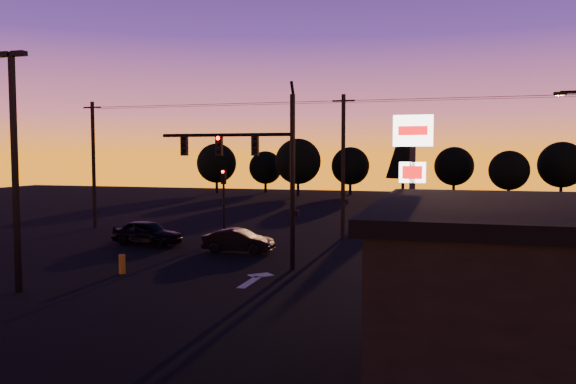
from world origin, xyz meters
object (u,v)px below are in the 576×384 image
parking_lot_light (14,155)px  bollard (122,264)px  car_mid (238,241)px  suv_parked (520,306)px  traffic_signal_mast (259,162)px  pylon_sign (413,164)px  secondary_signal (224,194)px  car_left (147,233)px

parking_lot_light → bollard: bearing=63.7°
car_mid → suv_parked: (13.03, -10.01, 0.04)m
bollard → car_mid: size_ratio=0.22×
traffic_signal_mast → pylon_sign: bearing=-19.4°
traffic_signal_mast → car_mid: bearing=124.4°
car_mid → suv_parked: 16.43m
secondary_signal → traffic_signal_mast: bearing=-56.8°
parking_lot_light → car_left: (-1.02, 11.33, -4.55)m
bollard → car_mid: car_mid is taller
traffic_signal_mast → car_mid: size_ratio=2.24×
car_left → suv_parked: car_left is taller
car_mid → bollard: bearing=155.5°
secondary_signal → bollard: 10.77m
secondary_signal → car_left: secondary_signal is taller
parking_lot_light → car_left: parking_lot_light is taller
traffic_signal_mast → parking_lot_light: bearing=-136.6°
pylon_sign → bollard: bearing=-177.8°
parking_lot_light → bollard: parking_lot_light is taller
car_left → car_mid: car_left is taller
pylon_sign → bollard: (-12.52, -0.49, -4.48)m
traffic_signal_mast → parking_lot_light: size_ratio=0.94×
pylon_sign → suv_parked: bearing=-48.6°
traffic_signal_mast → suv_parked: size_ratio=1.77×
secondary_signal → pylon_sign: size_ratio=0.64×
car_left → suv_parked: (19.03, -10.82, -0.05)m
pylon_sign → car_left: bearing=156.2°
parking_lot_light → pylon_sign: 15.19m
parking_lot_light → suv_parked: size_ratio=1.89×
secondary_signal → pylon_sign: bearing=-39.8°
bollard → car_mid: 7.18m
suv_parked → pylon_sign: bearing=123.3°
suv_parked → traffic_signal_mast: bearing=140.5°
traffic_signal_mast → parking_lot_light: (-7.40, -6.99, 0.33)m
bollard → car_mid: (3.00, 6.51, 0.20)m
secondary_signal → bollard: secondary_signal is taller
traffic_signal_mast → pylon_sign: traffic_signal_mast is taller
traffic_signal_mast → secondary_signal: bearing=123.2°
pylon_sign → secondary_signal: bearing=140.2°
suv_parked → car_left: bearing=142.3°
secondary_signal → car_mid: secondary_signal is taller
secondary_signal → bollard: size_ratio=5.05×
pylon_sign → car_left: pylon_sign is taller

